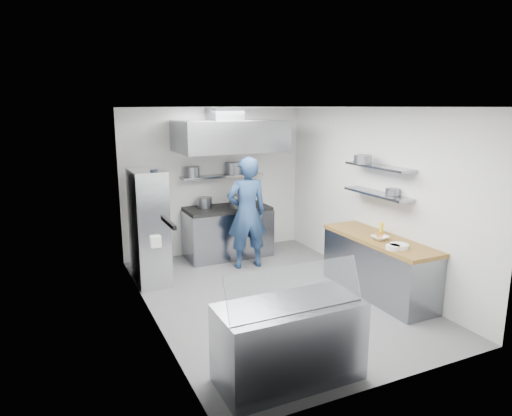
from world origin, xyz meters
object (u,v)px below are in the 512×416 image
display_case (289,342)px  wire_rack (149,227)px  gas_range (228,233)px  chef (247,213)px

display_case → wire_rack: bearing=101.5°
gas_range → chef: bearing=-83.2°
gas_range → wire_rack: size_ratio=0.86×
gas_range → chef: (0.09, -0.72, 0.54)m
wire_rack → display_case: bearing=-78.5°
chef → display_case: 3.57m
wire_rack → display_case: wire_rack is taller
chef → wire_rack: size_ratio=1.07×
chef → wire_rack: chef is taller
gas_range → wire_rack: bearing=-156.9°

